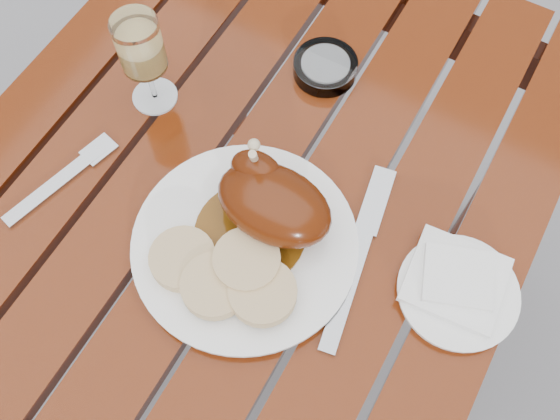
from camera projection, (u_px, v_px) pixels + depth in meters
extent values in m
plane|color=slate|center=(244.00, 349.00, 1.53)|extent=(60.00, 60.00, 0.00)
cube|color=maroon|center=(234.00, 304.00, 1.20)|extent=(0.80, 1.20, 0.75)
cylinder|color=white|center=(245.00, 245.00, 0.83)|extent=(0.40, 0.40, 0.02)
cylinder|color=#5F360A|center=(250.00, 233.00, 0.83)|extent=(0.15, 0.15, 0.00)
ellipsoid|color=#5F2007|center=(274.00, 204.00, 0.80)|extent=(0.16, 0.11, 0.08)
ellipsoid|color=#5F2007|center=(257.00, 172.00, 0.81)|extent=(0.07, 0.05, 0.06)
cylinder|color=#C6B28C|center=(255.00, 160.00, 0.79)|extent=(0.02, 0.04, 0.08)
cylinder|color=tan|center=(183.00, 259.00, 0.80)|extent=(0.09, 0.09, 0.02)
cylinder|color=tan|center=(215.00, 286.00, 0.78)|extent=(0.09, 0.09, 0.02)
cylinder|color=tan|center=(263.00, 292.00, 0.78)|extent=(0.09, 0.09, 0.02)
cylinder|color=tan|center=(247.00, 260.00, 0.79)|extent=(0.09, 0.09, 0.02)
cylinder|color=#DEB965|center=(145.00, 63.00, 0.88)|extent=(0.09, 0.09, 0.16)
cylinder|color=white|center=(458.00, 292.00, 0.81)|extent=(0.20, 0.20, 0.01)
cube|color=white|center=(456.00, 280.00, 0.80)|extent=(0.13, 0.12, 0.01)
cylinder|color=#B2B7BC|center=(325.00, 67.00, 0.96)|extent=(0.10, 0.10, 0.02)
cube|color=gray|center=(56.00, 184.00, 0.88)|extent=(0.06, 0.17, 0.01)
cube|color=gray|center=(353.00, 269.00, 0.83)|extent=(0.06, 0.24, 0.01)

